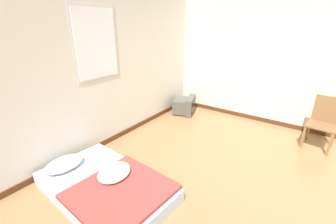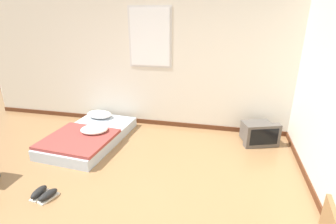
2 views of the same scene
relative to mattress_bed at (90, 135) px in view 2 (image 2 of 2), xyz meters
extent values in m
plane|color=#997047|center=(1.00, -1.75, -0.12)|extent=(20.00, 20.00, 0.00)
cube|color=silver|center=(1.00, 1.02, 1.18)|extent=(7.41, 0.06, 2.60)
cube|color=#562D19|center=(1.00, 0.98, -0.08)|extent=(7.41, 0.02, 0.09)
cube|color=silver|center=(0.88, 0.98, 1.62)|extent=(0.82, 0.01, 1.10)
cube|color=white|center=(0.88, 0.98, 1.62)|extent=(0.75, 0.01, 1.03)
cube|color=silver|center=(0.00, 0.01, -0.03)|extent=(1.18, 1.82, 0.18)
ellipsoid|color=white|center=(-0.13, 0.67, 0.13)|extent=(0.54, 0.38, 0.14)
cube|color=#993D38|center=(-0.02, -0.32, 0.08)|extent=(1.14, 1.09, 0.05)
ellipsoid|color=silver|center=(0.13, -0.05, 0.15)|extent=(0.54, 0.48, 0.11)
cube|color=#56514C|center=(2.91, 0.68, 0.07)|extent=(0.57, 0.47, 0.32)
cube|color=#56514C|center=(2.99, 0.47, 0.08)|extent=(0.61, 0.33, 0.40)
cube|color=black|center=(3.01, 0.40, 0.09)|extent=(0.47, 0.17, 0.29)
cube|color=silver|center=(0.11, -1.51, -0.11)|extent=(0.11, 0.26, 0.02)
ellipsoid|color=black|center=(0.11, -1.51, -0.06)|extent=(0.12, 0.27, 0.09)
cube|color=silver|center=(0.25, -1.54, -0.11)|extent=(0.17, 0.28, 0.02)
ellipsoid|color=black|center=(0.25, -1.54, -0.06)|extent=(0.18, 0.28, 0.09)
camera|label=1|loc=(-1.41, -1.99, 1.94)|focal=24.00mm
camera|label=2|loc=(2.29, -3.81, 2.07)|focal=28.00mm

